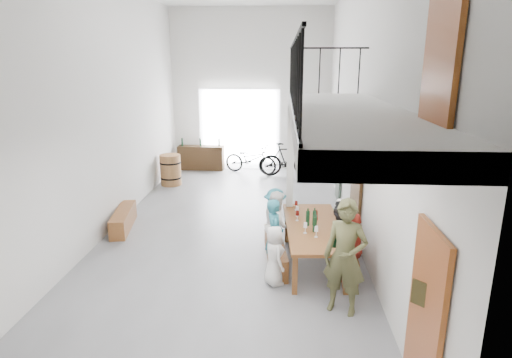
# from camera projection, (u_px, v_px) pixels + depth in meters

# --- Properties ---
(floor) EXTENTS (12.00, 12.00, 0.00)m
(floor) POSITION_uv_depth(u_px,v_px,m) (231.00, 231.00, 9.75)
(floor) COLOR slate
(floor) RESTS_ON ground
(room_walls) EXTENTS (12.00, 12.00, 12.00)m
(room_walls) POSITION_uv_depth(u_px,v_px,m) (229.00, 70.00, 8.81)
(room_walls) COLOR silver
(room_walls) RESTS_ON ground
(gateway_portal) EXTENTS (2.80, 0.08, 2.80)m
(gateway_portal) POSITION_uv_depth(u_px,v_px,m) (239.00, 130.00, 15.12)
(gateway_portal) COLOR white
(gateway_portal) RESTS_ON ground
(right_wall_decor) EXTENTS (0.07, 8.28, 5.07)m
(right_wall_decor) POSITION_uv_depth(u_px,v_px,m) (373.00, 182.00, 7.33)
(right_wall_decor) COLOR brown
(right_wall_decor) RESTS_ON ground
(balcony) EXTENTS (1.52, 5.62, 4.00)m
(balcony) POSITION_uv_depth(u_px,v_px,m) (345.00, 120.00, 5.84)
(balcony) COLOR silver
(balcony) RESTS_ON ground
(tasting_table) EXTENTS (1.15, 2.53, 0.79)m
(tasting_table) POSITION_uv_depth(u_px,v_px,m) (314.00, 230.00, 7.96)
(tasting_table) COLOR brown
(tasting_table) RESTS_ON ground
(bench_inner) EXTENTS (0.50, 1.83, 0.42)m
(bench_inner) POSITION_uv_depth(u_px,v_px,m) (275.00, 251.00, 8.22)
(bench_inner) COLOR brown
(bench_inner) RESTS_ON ground
(bench_wall) EXTENTS (0.35, 2.02, 0.46)m
(bench_wall) POSITION_uv_depth(u_px,v_px,m) (345.00, 252.00, 8.13)
(bench_wall) COLOR brown
(bench_wall) RESTS_ON ground
(tableware) EXTENTS (0.43, 1.48, 0.35)m
(tableware) POSITION_uv_depth(u_px,v_px,m) (308.00, 217.00, 7.97)
(tableware) COLOR black
(tableware) RESTS_ON tasting_table
(side_bench) EXTENTS (0.59, 1.59, 0.44)m
(side_bench) POSITION_uv_depth(u_px,v_px,m) (123.00, 219.00, 9.85)
(side_bench) COLOR brown
(side_bench) RESTS_ON ground
(oak_barrel) EXTENTS (0.65, 0.65, 0.95)m
(oak_barrel) POSITION_uv_depth(u_px,v_px,m) (171.00, 170.00, 13.27)
(oak_barrel) COLOR olive
(oak_barrel) RESTS_ON ground
(serving_counter) EXTENTS (1.61, 0.48, 0.85)m
(serving_counter) POSITION_uv_depth(u_px,v_px,m) (201.00, 158.00, 15.18)
(serving_counter) COLOR #3D260F
(serving_counter) RESTS_ON ground
(counter_bottles) EXTENTS (1.36, 0.12, 0.28)m
(counter_bottles) POSITION_uv_depth(u_px,v_px,m) (201.00, 142.00, 15.03)
(counter_bottles) COLOR black
(counter_bottles) RESTS_ON serving_counter
(guest_left_a) EXTENTS (0.51, 0.61, 1.06)m
(guest_left_a) POSITION_uv_depth(u_px,v_px,m) (274.00, 256.00, 7.31)
(guest_left_a) COLOR white
(guest_left_a) RESTS_ON ground
(guest_left_b) EXTENTS (0.42, 0.55, 1.36)m
(guest_left_b) POSITION_uv_depth(u_px,v_px,m) (275.00, 235.00, 7.79)
(guest_left_b) COLOR teal
(guest_left_b) RESTS_ON ground
(guest_left_c) EXTENTS (0.56, 0.69, 1.34)m
(guest_left_c) POSITION_uv_depth(u_px,v_px,m) (277.00, 224.00, 8.33)
(guest_left_c) COLOR white
(guest_left_c) RESTS_ON ground
(guest_left_d) EXTENTS (0.53, 0.84, 1.25)m
(guest_left_d) POSITION_uv_depth(u_px,v_px,m) (275.00, 218.00, 8.81)
(guest_left_d) COLOR teal
(guest_left_d) RESTS_ON ground
(guest_right_a) EXTENTS (0.56, 0.82, 1.29)m
(guest_right_a) POSITION_uv_depth(u_px,v_px,m) (353.00, 248.00, 7.32)
(guest_right_a) COLOR maroon
(guest_right_a) RESTS_ON ground
(guest_right_b) EXTENTS (0.45, 1.19, 1.26)m
(guest_right_b) POSITION_uv_depth(u_px,v_px,m) (341.00, 232.00, 8.06)
(guest_right_b) COLOR black
(guest_right_b) RESTS_ON ground
(guest_right_c) EXTENTS (0.45, 0.59, 1.08)m
(guest_right_c) POSITION_uv_depth(u_px,v_px,m) (341.00, 224.00, 8.70)
(guest_right_c) COLOR white
(guest_right_c) RESTS_ON ground
(host_standing) EXTENTS (0.77, 0.65, 1.81)m
(host_standing) POSITION_uv_depth(u_px,v_px,m) (345.00, 257.00, 6.40)
(host_standing) COLOR #4C4C2B
(host_standing) RESTS_ON ground
(potted_plant) EXTENTS (0.46, 0.42, 0.46)m
(potted_plant) POSITION_uv_depth(u_px,v_px,m) (337.00, 214.00, 10.16)
(potted_plant) COLOR #1A4E1F
(potted_plant) RESTS_ON ground
(bicycle_near) EXTENTS (1.98, 1.21, 0.98)m
(bicycle_near) POSITION_uv_depth(u_px,v_px,m) (251.00, 159.00, 14.65)
(bicycle_near) COLOR black
(bicycle_near) RESTS_ON ground
(bicycle_far) EXTENTS (1.92, 0.80, 1.12)m
(bicycle_far) POSITION_uv_depth(u_px,v_px,m) (288.00, 159.00, 14.32)
(bicycle_far) COLOR black
(bicycle_far) RESTS_ON ground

